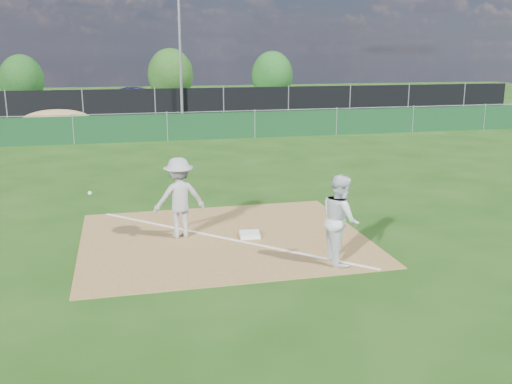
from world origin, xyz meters
TOP-DOWN VIEW (x-y plane):
  - ground at (0.00, 10.00)m, footprint 90.00×90.00m
  - infield_dirt at (0.00, 1.00)m, footprint 6.00×5.00m
  - foul_line at (0.00, 1.00)m, footprint 5.01×5.01m
  - green_fence at (0.00, 15.00)m, footprint 44.00×0.05m
  - dirt_mound at (-5.00, 18.50)m, footprint 3.38×2.60m
  - black_fence at (0.00, 23.00)m, footprint 46.00×0.04m
  - parking_lot at (0.00, 28.00)m, footprint 46.00×9.00m
  - light_pole at (1.50, 22.70)m, footprint 0.16×0.16m
  - first_base at (0.57, 0.98)m, footprint 0.48×0.48m
  - play_at_first at (-0.90, 1.33)m, footprint 2.46×0.80m
  - runner at (1.90, -0.87)m, footprint 0.69×0.86m
  - car_left at (-5.73, 27.81)m, footprint 4.10×2.02m
  - car_mid at (-0.67, 27.22)m, footprint 4.93×1.94m
  - car_right at (6.10, 27.91)m, footprint 4.64×2.91m
  - tree_left at (-8.71, 33.77)m, footprint 3.08×3.08m
  - tree_mid at (1.95, 34.37)m, footprint 3.45×3.45m
  - tree_right at (9.94, 34.07)m, footprint 3.26×3.26m

SIDE VIEW (x-z plane):
  - ground at x=0.00m, z-range 0.00..0.00m
  - parking_lot at x=0.00m, z-range 0.00..0.01m
  - infield_dirt at x=0.00m, z-range 0.00..0.02m
  - foul_line at x=0.00m, z-range 0.02..0.03m
  - first_base at x=0.57m, z-range 0.02..0.11m
  - dirt_mound at x=-5.00m, z-range 0.00..1.17m
  - green_fence at x=0.00m, z-range 0.00..1.20m
  - car_right at x=6.10m, z-range 0.01..1.26m
  - car_left at x=-5.73m, z-range 0.01..1.35m
  - car_mid at x=-0.67m, z-range 0.01..1.61m
  - runner at x=1.90m, z-range 0.00..1.72m
  - play_at_first at x=-0.90m, z-range 0.02..1.75m
  - black_fence at x=0.00m, z-range 0.00..1.80m
  - tree_left at x=-8.71m, z-range 0.05..3.71m
  - tree_right at x=9.94m, z-range 0.06..3.93m
  - tree_mid at x=1.95m, z-range 0.06..4.16m
  - light_pole at x=1.50m, z-range 0.00..8.00m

